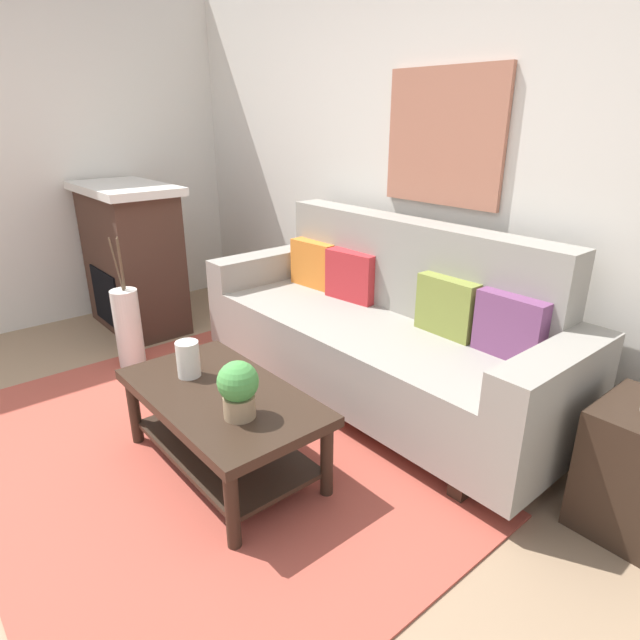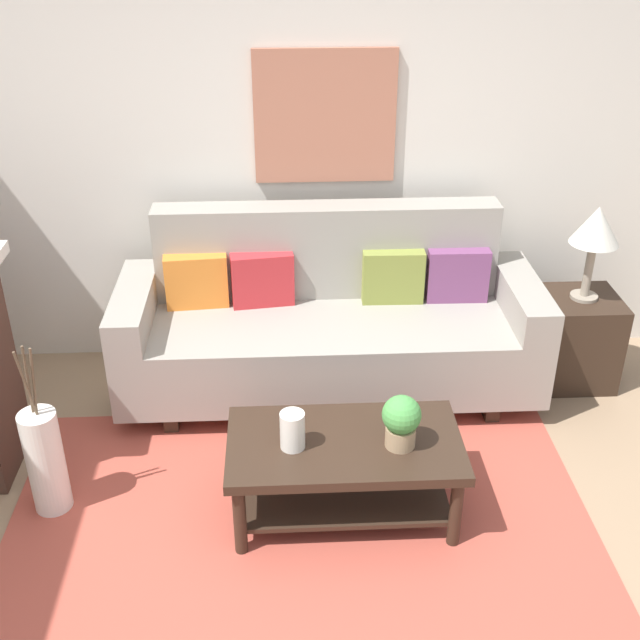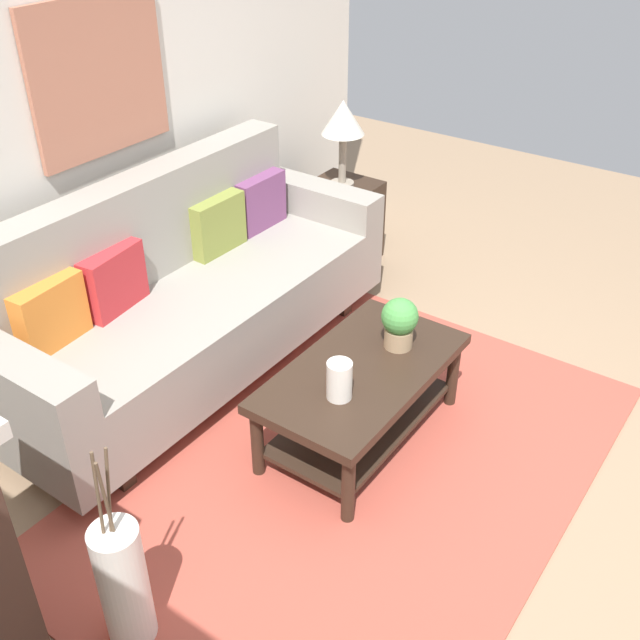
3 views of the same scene
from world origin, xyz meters
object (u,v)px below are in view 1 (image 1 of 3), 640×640
(tabletop_vase, at_px, (188,359))
(fireplace, at_px, (132,257))
(throw_pillow_plum, at_px, (511,326))
(throw_pillow_crimson, at_px, (352,276))
(couch, at_px, (380,333))
(throw_pillow_olive, at_px, (448,306))
(framed_painting, at_px, (443,137))
(floor_vase, at_px, (128,329))
(coffee_table, at_px, (222,412))
(potted_plant_tabletop, at_px, (238,388))
(throw_pillow_orange, at_px, (314,264))

(tabletop_vase, distance_m, fireplace, 1.95)
(throw_pillow_plum, bearing_deg, throw_pillow_crimson, 180.00)
(couch, distance_m, throw_pillow_crimson, 0.47)
(throw_pillow_olive, bearing_deg, framed_painting, 138.31)
(framed_painting, bearing_deg, floor_vase, -134.03)
(couch, height_order, floor_vase, couch)
(floor_vase, bearing_deg, coffee_table, -3.99)
(tabletop_vase, relative_size, framed_painting, 0.23)
(framed_painting, bearing_deg, couch, -90.00)
(couch, relative_size, throw_pillow_crimson, 6.71)
(throw_pillow_olive, distance_m, potted_plant_tabletop, 1.28)
(throw_pillow_orange, relative_size, potted_plant_tabletop, 1.37)
(throw_pillow_crimson, distance_m, potted_plant_tabletop, 1.43)
(tabletop_vase, xyz_separation_m, floor_vase, (-1.18, 0.13, -0.24))
(throw_pillow_plum, height_order, tabletop_vase, throw_pillow_plum)
(floor_vase, bearing_deg, throw_pillow_olive, 32.01)
(throw_pillow_crimson, xyz_separation_m, tabletop_vase, (0.14, -1.26, -0.16))
(throw_pillow_crimson, xyz_separation_m, throw_pillow_olive, (0.77, 0.00, 0.00))
(potted_plant_tabletop, bearing_deg, throw_pillow_olive, 84.32)
(couch, bearing_deg, tabletop_vase, -101.87)
(couch, distance_m, throw_pillow_plum, 0.81)
(potted_plant_tabletop, bearing_deg, fireplace, 168.13)
(throw_pillow_olive, height_order, tabletop_vase, throw_pillow_olive)
(throw_pillow_orange, bearing_deg, tabletop_vase, -67.26)
(throw_pillow_crimson, bearing_deg, coffee_table, -72.44)
(couch, height_order, throw_pillow_plum, couch)
(coffee_table, height_order, potted_plant_tabletop, potted_plant_tabletop)
(throw_pillow_orange, distance_m, fireplace, 1.57)
(tabletop_vase, bearing_deg, potted_plant_tabletop, -1.67)
(throw_pillow_plum, relative_size, floor_vase, 0.64)
(couch, xyz_separation_m, fireplace, (-2.13, -0.65, 0.15))
(coffee_table, distance_m, fireplace, 2.20)
(throw_pillow_crimson, relative_size, coffee_table, 0.33)
(throw_pillow_olive, distance_m, fireplace, 2.63)
(coffee_table, bearing_deg, throw_pillow_plum, 58.17)
(throw_pillow_orange, distance_m, throw_pillow_plum, 1.53)
(throw_pillow_crimson, xyz_separation_m, coffee_table, (0.39, -1.23, -0.37))
(tabletop_vase, relative_size, potted_plant_tabletop, 0.70)
(throw_pillow_olive, xyz_separation_m, potted_plant_tabletop, (-0.13, -1.27, -0.11))
(couch, bearing_deg, fireplace, -163.11)
(fireplace, bearing_deg, throw_pillow_olive, 17.06)
(coffee_table, distance_m, framed_painting, 1.99)
(fireplace, distance_m, framed_painting, 2.58)
(fireplace, bearing_deg, tabletop_vase, -14.45)
(throw_pillow_plum, relative_size, framed_painting, 0.44)
(throw_pillow_crimson, height_order, throw_pillow_olive, same)
(throw_pillow_plum, xyz_separation_m, fireplace, (-2.89, -0.77, -0.09))
(throw_pillow_crimson, bearing_deg, floor_vase, -132.60)
(throw_pillow_orange, height_order, floor_vase, throw_pillow_orange)
(throw_pillow_plum, bearing_deg, couch, -170.77)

